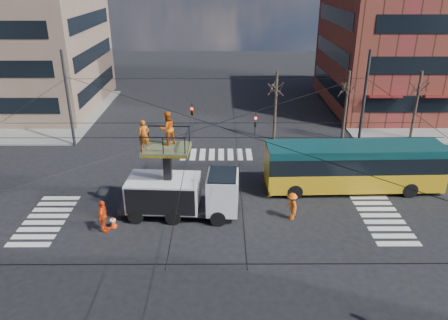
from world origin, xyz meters
The scene contains 14 objects.
ground centered at (0.00, 0.00, 0.00)m, with size 120.00×120.00×0.00m, color black.
sidewalk_ne centered at (21.00, 21.00, 0.06)m, with size 18.00×18.00×0.12m, color slate.
sidewalk_nw centered at (-21.00, 21.00, 0.06)m, with size 18.00×18.00×0.12m, color slate.
crosswalks centered at (0.00, 0.00, 0.01)m, with size 22.40×22.40×0.02m, color silver, non-canonical shape.
building_ne centered at (21.98, 23.98, 7.00)m, with size 20.06×16.06×14.00m.
overhead_network centered at (-0.07, 0.40, 4.29)m, with size 24.24×24.24×8.00m.
tree_a centered at (5.00, 13.50, 4.63)m, with size 2.00×2.00×6.00m.
tree_b centered at (11.00, 13.50, 4.63)m, with size 2.00×2.00×6.00m.
tree_c centered at (17.00, 13.50, 4.63)m, with size 2.00×2.00×6.00m.
utility_truck centered at (-1.91, 0.60, 2.05)m, with size 7.12×2.98×6.31m.
city_bus centered at (9.13, 3.81, 1.72)m, with size 11.65×2.91×3.20m.
traffic_cone centered at (-5.80, -0.85, 0.34)m, with size 0.36×0.36×0.69m, color #FB3C0A.
worker_ground centered at (-6.19, -1.28, 0.95)m, with size 1.11×0.46×1.90m, color #FF4410.
flagger centered at (4.55, 0.01, 0.85)m, with size 1.09×0.63×1.69m, color #EE5B0F.
Camera 1 is at (0.48, -22.41, 13.47)m, focal length 35.00 mm.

